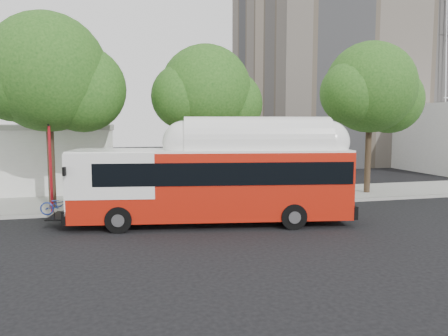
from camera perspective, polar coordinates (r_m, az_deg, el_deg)
The scene contains 10 objects.
ground at distance 19.13m, azimuth 4.38°, elevation -7.38°, with size 120.00×120.00×0.00m, color black.
sidewalk at distance 25.23m, azimuth -0.35°, elevation -3.89°, with size 60.00×5.00×0.15m, color gray.
curb_strip at distance 22.76m, azimuth 1.23°, elevation -4.99°, with size 60.00×0.30×0.15m, color gray.
red_curb_segment at distance 22.16m, azimuth -6.30°, elevation -5.32°, with size 10.00×0.32×0.16m, color maroon.
street_tree_left at distance 23.42m, azimuth -20.86°, elevation 10.98°, with size 6.67×5.80×9.74m.
street_tree_mid at distance 24.32m, azimuth -1.48°, elevation 9.52°, with size 5.75×5.00×8.62m.
street_tree_right at distance 28.14m, azimuth 19.25°, elevation 9.44°, with size 6.21×5.40×9.18m.
apartment_tower at distance 53.19m, azimuth 13.91°, elevation 20.27°, with size 18.00×18.00×37.00m.
transit_bus at distance 18.83m, azimuth -1.32°, elevation -2.17°, with size 12.84×4.48×3.74m.
signal_pole at distance 22.19m, azimuth -21.71°, elevation 0.12°, with size 0.13×0.43×4.50m.
Camera 1 is at (-5.97, -17.62, 4.46)m, focal length 35.00 mm.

